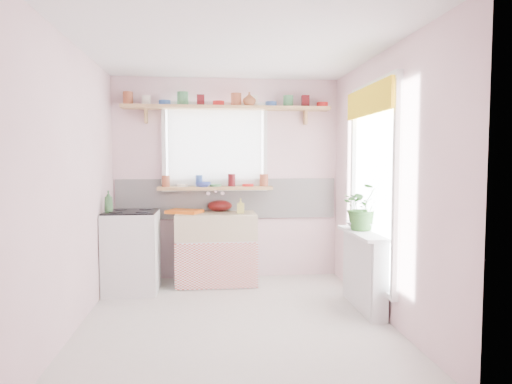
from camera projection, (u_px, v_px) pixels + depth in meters
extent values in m
plane|color=silver|center=(235.00, 320.00, 4.23)|extent=(3.20, 3.20, 0.00)
plane|color=white|center=(234.00, 46.00, 4.06)|extent=(3.20, 3.20, 0.00)
plane|color=#FDD4DA|center=(227.00, 179.00, 5.73)|extent=(2.80, 0.00, 2.80)
plane|color=#FDD4DA|center=(252.00, 202.00, 2.56)|extent=(2.80, 0.00, 2.80)
plane|color=#FDD4DA|center=(75.00, 187.00, 4.00)|extent=(0.00, 3.20, 3.20)
plane|color=#FDD4DA|center=(383.00, 185.00, 4.29)|extent=(0.00, 3.20, 3.20)
cube|color=white|center=(227.00, 199.00, 5.73)|extent=(2.74, 0.03, 0.50)
cube|color=pink|center=(227.00, 214.00, 5.74)|extent=(2.74, 0.02, 0.12)
cube|color=white|center=(215.00, 147.00, 5.68)|extent=(1.20, 0.01, 1.00)
cube|color=white|center=(215.00, 147.00, 5.62)|extent=(1.15, 0.02, 0.95)
cube|color=white|center=(375.00, 184.00, 4.49)|extent=(0.01, 1.10, 1.90)
cube|color=yellow|center=(368.00, 101.00, 4.42)|extent=(0.03, 1.20, 0.28)
cube|color=white|center=(216.00, 261.00, 5.49)|extent=(0.85, 0.55, 0.55)
cube|color=#E04E42|center=(217.00, 266.00, 5.21)|extent=(0.95, 0.02, 0.53)
cube|color=beige|center=(216.00, 226.00, 5.46)|extent=(0.95, 0.55, 0.30)
cylinder|color=silver|center=(215.00, 191.00, 5.68)|extent=(0.03, 0.22, 0.03)
cube|color=white|center=(132.00, 252.00, 5.12)|extent=(0.58, 0.58, 0.90)
cube|color=black|center=(131.00, 212.00, 5.09)|extent=(0.56, 0.56, 0.02)
cylinder|color=black|center=(116.00, 212.00, 4.94)|extent=(0.14, 0.14, 0.01)
cylinder|color=black|center=(142.00, 212.00, 4.97)|extent=(0.14, 0.14, 0.01)
cylinder|color=black|center=(121.00, 209.00, 5.22)|extent=(0.14, 0.14, 0.01)
cylinder|color=black|center=(145.00, 209.00, 5.25)|extent=(0.14, 0.14, 0.01)
cube|color=white|center=(364.00, 272.00, 4.54)|extent=(0.15, 0.90, 0.75)
cube|color=white|center=(362.00, 233.00, 4.51)|extent=(0.22, 0.95, 0.03)
cube|color=tan|center=(215.00, 188.00, 5.60)|extent=(1.40, 0.22, 0.04)
cube|color=tan|center=(227.00, 108.00, 5.54)|extent=(2.52, 0.24, 0.04)
cylinder|color=#A55133|center=(128.00, 100.00, 5.41)|extent=(0.11, 0.11, 0.12)
cylinder|color=silver|center=(146.00, 100.00, 5.43)|extent=(0.11, 0.11, 0.12)
cylinder|color=#3359A5|center=(165.00, 103.00, 5.46)|extent=(0.11, 0.11, 0.06)
cylinder|color=#3F7F4C|center=(183.00, 101.00, 5.48)|extent=(0.11, 0.11, 0.12)
cylinder|color=#590F14|center=(201.00, 101.00, 5.50)|extent=(0.11, 0.11, 0.12)
cylinder|color=red|center=(218.00, 104.00, 5.53)|extent=(0.11, 0.11, 0.06)
cylinder|color=#A55133|center=(236.00, 101.00, 5.55)|extent=(0.11, 0.11, 0.12)
cylinder|color=silver|center=(254.00, 101.00, 5.57)|extent=(0.11, 0.11, 0.12)
cylinder|color=#3359A5|center=(271.00, 104.00, 5.59)|extent=(0.11, 0.11, 0.06)
cylinder|color=#3F7F4C|center=(288.00, 102.00, 5.61)|extent=(0.11, 0.11, 0.12)
cylinder|color=#590F14|center=(305.00, 102.00, 5.64)|extent=(0.11, 0.11, 0.12)
cylinder|color=red|center=(322.00, 105.00, 5.66)|extent=(0.11, 0.11, 0.06)
cylinder|color=#A55133|center=(164.00, 182.00, 5.53)|extent=(0.11, 0.11, 0.12)
cylinder|color=silver|center=(181.00, 182.00, 5.55)|extent=(0.11, 0.11, 0.12)
cylinder|color=#3359A5|center=(199.00, 184.00, 5.58)|extent=(0.11, 0.11, 0.06)
cylinder|color=#3F7F4C|center=(215.00, 182.00, 5.60)|extent=(0.11, 0.11, 0.12)
cylinder|color=#590F14|center=(232.00, 182.00, 5.62)|extent=(0.11, 0.11, 0.12)
cylinder|color=red|center=(249.00, 184.00, 5.64)|extent=(0.11, 0.11, 0.06)
cylinder|color=#A55133|center=(265.00, 181.00, 5.66)|extent=(0.11, 0.11, 0.12)
cube|color=orange|center=(184.00, 211.00, 5.47)|extent=(0.47, 0.41, 0.04)
ellipsoid|color=#510E0D|center=(220.00, 206.00, 5.64)|extent=(0.37, 0.37, 0.14)
imported|color=#326327|center=(363.00, 207.00, 4.61)|extent=(0.44, 0.38, 0.48)
imported|color=silver|center=(362.00, 225.00, 4.69)|extent=(0.42, 0.42, 0.08)
imported|color=#2F6729|center=(363.00, 220.00, 4.64)|extent=(0.13, 0.11, 0.20)
imported|color=#DBD261|center=(241.00, 206.00, 5.45)|extent=(0.09, 0.09, 0.18)
imported|color=white|center=(166.00, 183.00, 5.59)|extent=(0.13, 0.13, 0.09)
imported|color=#374EB5|center=(203.00, 184.00, 5.52)|extent=(0.21, 0.21, 0.06)
imported|color=#99542F|center=(249.00, 99.00, 5.50)|extent=(0.18, 0.18, 0.16)
imported|color=#38713D|center=(109.00, 202.00, 4.95)|extent=(0.11, 0.11, 0.24)
sphere|color=orange|center=(362.00, 219.00, 4.69)|extent=(0.08, 0.08, 0.08)
sphere|color=orange|center=(366.00, 219.00, 4.72)|extent=(0.08, 0.08, 0.08)
sphere|color=orange|center=(356.00, 219.00, 4.70)|extent=(0.08, 0.08, 0.08)
cylinder|color=yellow|center=(365.00, 219.00, 4.64)|extent=(0.18, 0.04, 0.10)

